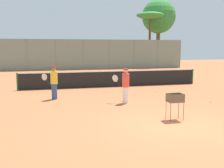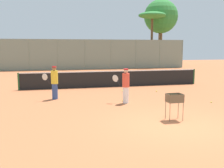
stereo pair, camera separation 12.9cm
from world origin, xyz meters
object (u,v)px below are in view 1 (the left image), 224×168
object	(u,v)px
player_white_outfit	(54,82)
parked_car	(20,63)
player_red_cap	(125,85)
ball_cart	(175,100)
tennis_net	(112,78)

from	to	relation	value
player_white_outfit	parked_car	xyz separation A→B (m)	(-3.45, 20.88, -0.21)
player_white_outfit	player_red_cap	xyz separation A→B (m)	(3.22, -1.75, -0.02)
parked_car	player_white_outfit	bearing A→B (deg)	-80.63
player_white_outfit	ball_cart	xyz separation A→B (m)	(4.11, -4.91, -0.14)
tennis_net	ball_cart	distance (m)	8.25
player_red_cap	parked_car	distance (m)	23.59
tennis_net	player_white_outfit	size ratio (longest dim) A/B	7.17
player_red_cap	tennis_net	bearing A→B (deg)	-63.10
player_red_cap	parked_car	xyz separation A→B (m)	(-6.67, 22.62, -0.19)
player_red_cap	ball_cart	bearing A→B (deg)	139.74
player_white_outfit	player_red_cap	size ratio (longest dim) A/B	1.02
tennis_net	player_red_cap	xyz separation A→B (m)	(-0.63, -5.08, 0.29)
tennis_net	parked_car	bearing A→B (deg)	112.60
player_red_cap	ball_cart	xyz separation A→B (m)	(0.89, -3.17, -0.12)
tennis_net	player_red_cap	world-z (taller)	player_red_cap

